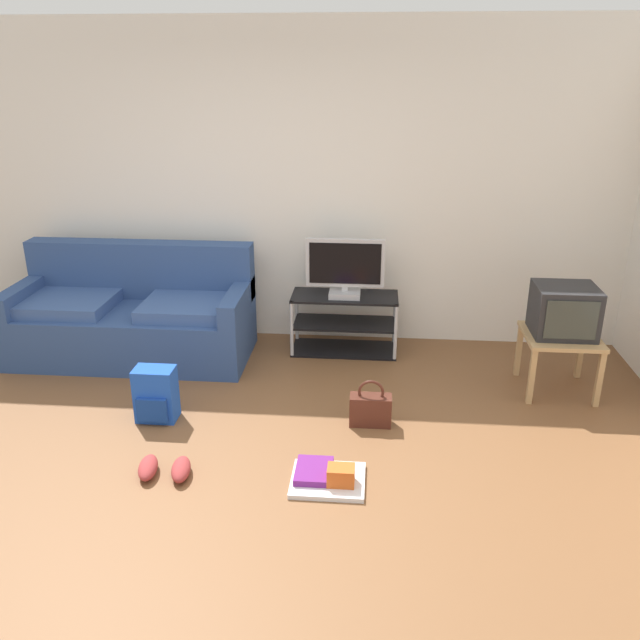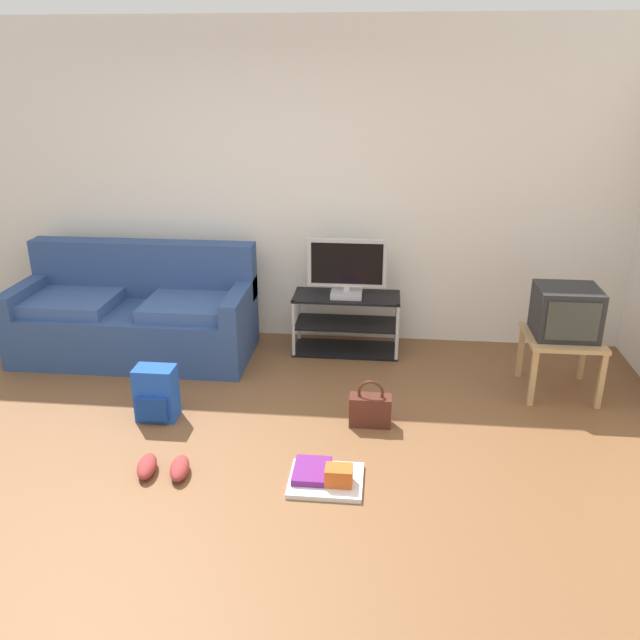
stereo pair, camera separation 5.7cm
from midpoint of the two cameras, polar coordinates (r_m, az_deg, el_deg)
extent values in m
cube|color=brown|center=(3.99, -8.68, -14.52)|extent=(9.00, 9.80, 0.02)
cube|color=silver|center=(5.72, -3.42, 11.60)|extent=(9.00, 0.10, 2.70)
cube|color=navy|center=(5.73, -15.55, -0.98)|extent=(1.95, 0.85, 0.43)
cube|color=navy|center=(5.87, -14.88, 4.37)|extent=(1.95, 0.20, 0.49)
cube|color=navy|center=(6.01, -23.93, 2.14)|extent=(0.14, 0.85, 0.19)
cube|color=navy|center=(5.36, -6.79, 1.69)|extent=(0.14, 0.85, 0.19)
cube|color=#365289|center=(5.80, -20.97, 1.46)|extent=(0.78, 0.60, 0.10)
cube|color=#365289|center=(5.41, -10.73, 1.14)|extent=(0.78, 0.60, 0.10)
cube|color=black|center=(5.51, 2.64, 2.06)|extent=(0.90, 0.40, 0.02)
cube|color=black|center=(5.60, 2.60, -0.29)|extent=(0.86, 0.38, 0.02)
cube|color=black|center=(5.69, 2.56, -2.57)|extent=(0.90, 0.40, 0.02)
cylinder|color=#B7B7BC|center=(5.47, -2.05, -0.82)|extent=(0.03, 0.03, 0.50)
cylinder|color=#B7B7BC|center=(5.43, 7.07, -1.17)|extent=(0.03, 0.03, 0.50)
cylinder|color=#B7B7BC|center=(5.81, -1.57, 0.52)|extent=(0.03, 0.03, 0.50)
cylinder|color=#B7B7BC|center=(5.76, 7.02, 0.21)|extent=(0.03, 0.03, 0.50)
cube|color=#B2B2B7|center=(5.48, 2.64, 2.32)|extent=(0.26, 0.22, 0.05)
cube|color=#B2B2B7|center=(5.47, 2.65, 2.77)|extent=(0.05, 0.04, 0.04)
cube|color=#B2B2B7|center=(5.40, 2.69, 5.01)|extent=(0.65, 0.04, 0.40)
cube|color=black|center=(5.38, 2.67, 4.94)|extent=(0.59, 0.01, 0.34)
cube|color=tan|center=(5.14, 20.78, -1.46)|extent=(0.54, 0.54, 0.03)
cube|color=tan|center=(4.96, 18.43, -4.86)|extent=(0.04, 0.04, 0.43)
cube|color=tan|center=(5.09, 23.66, -4.93)|extent=(0.04, 0.04, 0.43)
cube|color=tan|center=(5.39, 17.43, -2.65)|extent=(0.04, 0.04, 0.43)
cube|color=tan|center=(5.51, 22.28, -2.77)|extent=(0.04, 0.04, 0.43)
cube|color=#232326|center=(5.09, 21.01, 0.69)|extent=(0.44, 0.39, 0.37)
cube|color=#333833|center=(4.91, 21.57, -0.12)|extent=(0.36, 0.01, 0.29)
cube|color=blue|center=(4.69, -13.77, -6.21)|extent=(0.28, 0.18, 0.39)
cube|color=navy|center=(4.63, -14.12, -7.56)|extent=(0.21, 0.04, 0.17)
cylinder|color=navy|center=(4.80, -14.25, -5.35)|extent=(0.04, 0.04, 0.31)
cylinder|color=navy|center=(4.75, -12.49, -5.47)|extent=(0.04, 0.04, 0.31)
cube|color=#4C2319|center=(4.52, 4.78, -7.89)|extent=(0.29, 0.13, 0.22)
torus|color=#4C2319|center=(4.46, 4.83, -6.34)|extent=(0.18, 0.02, 0.18)
ellipsoid|color=#993333|center=(4.18, -14.51, -12.27)|extent=(0.16, 0.27, 0.09)
ellipsoid|color=#993333|center=(4.12, -11.78, -12.57)|extent=(0.15, 0.27, 0.09)
cube|color=silver|center=(3.98, 0.96, -13.84)|extent=(0.44, 0.37, 0.03)
cube|color=#CC561E|center=(3.90, 2.09, -13.44)|extent=(0.16, 0.12, 0.11)
cube|color=#661E70|center=(4.00, -0.27, -13.06)|extent=(0.22, 0.28, 0.04)
camera|label=1|loc=(0.03, -89.63, 0.15)|focal=36.59mm
camera|label=2|loc=(0.03, 90.37, -0.15)|focal=36.59mm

